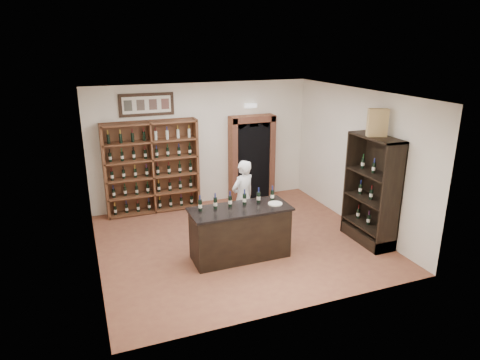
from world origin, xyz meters
name	(u,v)px	position (x,y,z in m)	size (l,w,h in m)	color
floor	(239,242)	(0.00, 0.00, 0.00)	(5.50, 5.50, 0.00)	brown
ceiling	(238,94)	(0.00, 0.00, 3.00)	(5.50, 5.50, 0.00)	white
wall_back	(202,144)	(0.00, 2.50, 1.50)	(5.50, 0.04, 3.00)	white
wall_left	(90,189)	(-2.75, 0.00, 1.50)	(0.04, 5.00, 3.00)	white
wall_right	(357,159)	(2.75, 0.00, 1.50)	(0.04, 5.00, 3.00)	white
wine_shelf	(152,167)	(-1.30, 2.33, 1.10)	(2.20, 0.38, 2.20)	brown
framed_picture	(147,105)	(-1.30, 2.47, 2.55)	(1.25, 0.04, 0.52)	black
arched_doorway	(252,156)	(1.25, 2.33, 1.14)	(1.17, 0.35, 2.17)	black
emergency_light	(251,106)	(1.25, 2.42, 2.40)	(0.30, 0.10, 0.10)	white
tasting_counter	(240,233)	(-0.20, -0.60, 0.49)	(1.88, 0.78, 1.00)	black
counter_bottle_0	(200,205)	(-0.92, -0.46, 1.11)	(0.07, 0.07, 0.30)	black
counter_bottle_1	(215,203)	(-0.63, -0.46, 1.11)	(0.07, 0.07, 0.30)	black
counter_bottle_2	(230,201)	(-0.34, -0.46, 1.11)	(0.07, 0.07, 0.30)	black
counter_bottle_3	(244,199)	(-0.06, -0.46, 1.11)	(0.07, 0.07, 0.30)	black
counter_bottle_4	(259,197)	(0.23, -0.46, 1.11)	(0.07, 0.07, 0.30)	black
counter_bottle_5	(272,195)	(0.52, -0.46, 1.11)	(0.07, 0.07, 0.30)	black
side_cabinet	(371,206)	(2.52, -0.90, 0.75)	(0.48, 1.20, 2.20)	black
shopkeeper	(243,198)	(0.24, 0.39, 0.80)	(0.59, 0.39, 1.61)	white
plate	(275,204)	(0.49, -0.66, 1.01)	(0.27, 0.27, 0.02)	beige
wine_crate	(377,123)	(2.47, -0.90, 2.46)	(0.37, 0.15, 0.53)	tan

